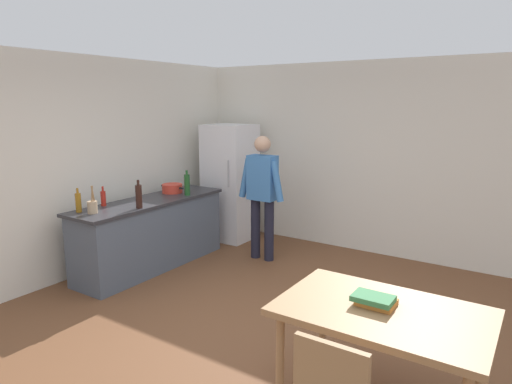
% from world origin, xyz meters
% --- Properties ---
extents(ground_plane, '(14.00, 14.00, 0.00)m').
position_xyz_m(ground_plane, '(0.00, 0.00, 0.00)').
color(ground_plane, brown).
extents(wall_back, '(6.40, 0.12, 2.70)m').
position_xyz_m(wall_back, '(0.00, 3.00, 1.35)').
color(wall_back, silver).
rests_on(wall_back, ground_plane).
extents(wall_left, '(0.12, 5.60, 2.70)m').
position_xyz_m(wall_left, '(-2.60, 0.20, 1.35)').
color(wall_left, silver).
rests_on(wall_left, ground_plane).
extents(kitchen_counter, '(0.64, 2.20, 0.90)m').
position_xyz_m(kitchen_counter, '(-2.00, 0.80, 0.45)').
color(kitchen_counter, '#4C5666').
rests_on(kitchen_counter, ground_plane).
extents(refrigerator, '(0.70, 0.67, 1.80)m').
position_xyz_m(refrigerator, '(-1.90, 2.40, 0.90)').
color(refrigerator, white).
rests_on(refrigerator, ground_plane).
extents(person, '(0.70, 0.22, 1.70)m').
position_xyz_m(person, '(-0.95, 1.85, 0.98)').
color(person, '#1E1E2D').
rests_on(person, ground_plane).
extents(dining_table, '(1.40, 0.90, 0.75)m').
position_xyz_m(dining_table, '(1.40, -0.30, 0.67)').
color(dining_table, '#9E754C').
rests_on(dining_table, ground_plane).
extents(cooking_pot, '(0.40, 0.28, 0.12)m').
position_xyz_m(cooking_pot, '(-2.09, 1.31, 0.96)').
color(cooking_pot, red).
rests_on(cooking_pot, kitchen_counter).
extents(utensil_jar, '(0.11, 0.11, 0.32)m').
position_xyz_m(utensil_jar, '(-2.01, -0.05, 0.98)').
color(utensil_jar, tan).
rests_on(utensil_jar, kitchen_counter).
extents(bottle_wine_green, '(0.08, 0.08, 0.34)m').
position_xyz_m(bottle_wine_green, '(-1.80, 1.29, 1.05)').
color(bottle_wine_green, '#1E5123').
rests_on(bottle_wine_green, kitchen_counter).
extents(bottle_oil_amber, '(0.06, 0.06, 0.28)m').
position_xyz_m(bottle_oil_amber, '(-2.19, -0.10, 1.02)').
color(bottle_oil_amber, '#996619').
rests_on(bottle_oil_amber, kitchen_counter).
extents(bottle_sauce_red, '(0.06, 0.06, 0.24)m').
position_xyz_m(bottle_sauce_red, '(-2.22, 0.26, 1.00)').
color(bottle_sauce_red, '#B22319').
rests_on(bottle_sauce_red, kitchen_counter).
extents(bottle_wine_dark, '(0.08, 0.08, 0.34)m').
position_xyz_m(bottle_wine_dark, '(-1.76, 0.41, 1.05)').
color(bottle_wine_dark, black).
rests_on(bottle_wine_dark, kitchen_counter).
extents(book_stack, '(0.28, 0.22, 0.08)m').
position_xyz_m(book_stack, '(1.33, -0.28, 0.79)').
color(book_stack, orange).
rests_on(book_stack, dining_table).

